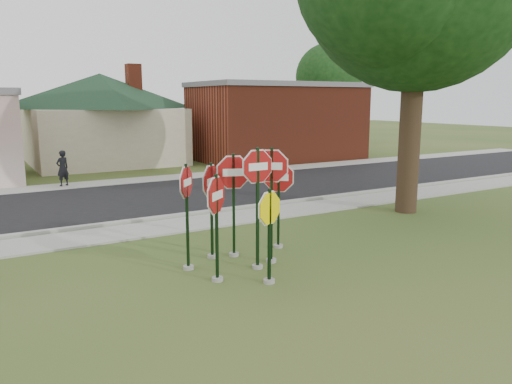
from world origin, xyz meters
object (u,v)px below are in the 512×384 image
stop_sign_center (258,191)px  pedestrian (63,168)px  stop_sign_yellow (269,226)px  stop_sign_left (216,214)px

stop_sign_center → pedestrian: stop_sign_center is taller
pedestrian → stop_sign_center: bearing=74.2°
stop_sign_center → stop_sign_yellow: 1.08m
stop_sign_center → pedestrian: bearing=98.0°
stop_sign_yellow → stop_sign_left: 1.11m
stop_sign_center → stop_sign_yellow: size_ratio=1.37×
stop_sign_left → pedestrian: size_ratio=1.54×
stop_sign_yellow → stop_sign_left: (-0.87, 0.64, 0.24)m
stop_sign_left → pedestrian: stop_sign_left is taller
stop_sign_yellow → stop_sign_left: bearing=143.7°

